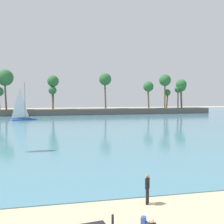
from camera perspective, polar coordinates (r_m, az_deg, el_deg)
sea at (r=72.54m, az=-9.32°, el=-1.43°), size 220.00×112.45×0.06m
palm_headland at (r=88.62m, az=-8.76°, el=1.85°), size 95.29×6.00×13.29m
person_at_waterline at (r=16.72m, az=6.94°, el=-14.54°), size 0.34×0.49×1.67m
backpack_near_kite at (r=14.36m, az=6.24°, el=-20.56°), size 0.37×0.36×0.44m
sailboat_near_shore at (r=72.02m, az=-17.00°, el=-0.86°), size 6.84×4.13×9.52m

